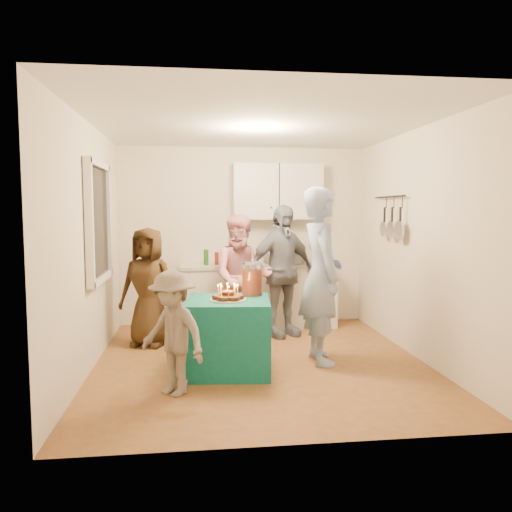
{
  "coord_description": "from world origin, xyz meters",
  "views": [
    {
      "loc": [
        -0.7,
        -5.38,
        1.67
      ],
      "look_at": [
        0.0,
        0.35,
        1.15
      ],
      "focal_mm": 35.0,
      "sensor_mm": 36.0,
      "label": 1
    }
  ],
  "objects": [
    {
      "name": "counter",
      "position": [
        0.2,
        1.7,
        0.43
      ],
      "size": [
        2.2,
        0.58,
        0.86
      ],
      "primitive_type": "cube",
      "color": "white",
      "rests_on": "floor"
    },
    {
      "name": "right_wall",
      "position": [
        1.8,
        0.0,
        1.3
      ],
      "size": [
        4.0,
        4.0,
        0.0
      ],
      "primitive_type": "plane",
      "color": "silver",
      "rests_on": "floor"
    },
    {
      "name": "child_near_left",
      "position": [
        -0.91,
        -0.88,
        0.57
      ],
      "size": [
        0.83,
        0.81,
        1.14
      ],
      "primitive_type": "imported",
      "rotation": [
        0.0,
        0.0,
        -0.75
      ],
      "color": "#665A51",
      "rests_on": "floor"
    },
    {
      "name": "punch_jar",
      "position": [
        -0.09,
        -0.05,
        0.93
      ],
      "size": [
        0.22,
        0.22,
        0.34
      ],
      "primitive_type": "cylinder",
      "color": "red",
      "rests_on": "party_table"
    },
    {
      "name": "woman_back_right",
      "position": [
        0.43,
        1.11,
        0.88
      ],
      "size": [
        1.11,
        0.83,
        1.75
      ],
      "primitive_type": "imported",
      "rotation": [
        0.0,
        0.0,
        0.44
      ],
      "color": "black",
      "rests_on": "floor"
    },
    {
      "name": "upper_cabinet",
      "position": [
        0.5,
        1.85,
        1.95
      ],
      "size": [
        1.3,
        0.3,
        0.8
      ],
      "primitive_type": "cube",
      "color": "white",
      "rests_on": "back_wall"
    },
    {
      "name": "window_night",
      "position": [
        -1.77,
        0.3,
        1.55
      ],
      "size": [
        0.04,
        1.0,
        1.2
      ],
      "primitive_type": "cube",
      "color": "black",
      "rests_on": "left_wall"
    },
    {
      "name": "party_table",
      "position": [
        -0.37,
        -0.28,
        0.38
      ],
      "size": [
        0.93,
        0.93,
        0.76
      ],
      "primitive_type": "cube",
      "rotation": [
        0.0,
        0.0,
        -0.1
      ],
      "color": "#0E615A",
      "rests_on": "floor"
    },
    {
      "name": "countertop",
      "position": [
        0.2,
        1.7,
        0.89
      ],
      "size": [
        2.24,
        0.62,
        0.05
      ],
      "primitive_type": "cube",
      "color": "beige",
      "rests_on": "counter"
    },
    {
      "name": "donut_cake",
      "position": [
        -0.37,
        -0.35,
        0.85
      ],
      "size": [
        0.38,
        0.38,
        0.18
      ],
      "primitive_type": null,
      "color": "#381C0C",
      "rests_on": "party_table"
    },
    {
      "name": "pot_rack",
      "position": [
        1.72,
        0.7,
        1.6
      ],
      "size": [
        0.12,
        1.0,
        0.6
      ],
      "primitive_type": "cube",
      "color": "black",
      "rests_on": "right_wall"
    },
    {
      "name": "microwave",
      "position": [
        0.57,
        1.7,
        1.06
      ],
      "size": [
        0.56,
        0.4,
        0.29
      ],
      "primitive_type": "imported",
      "rotation": [
        0.0,
        0.0,
        0.08
      ],
      "color": "white",
      "rests_on": "countertop"
    },
    {
      "name": "woman_back_left",
      "position": [
        -1.29,
        0.85,
        0.73
      ],
      "size": [
        0.83,
        0.68,
        1.47
      ],
      "primitive_type": "imported",
      "rotation": [
        0.0,
        0.0,
        -0.34
      ],
      "color": "brown",
      "rests_on": "floor"
    },
    {
      "name": "woman_back_center",
      "position": [
        -0.1,
        1.01,
        0.81
      ],
      "size": [
        0.82,
        0.66,
        1.62
      ],
      "primitive_type": "imported",
      "rotation": [
        0.0,
        0.0,
        -0.06
      ],
      "color": "#D46E88",
      "rests_on": "floor"
    },
    {
      "name": "left_wall",
      "position": [
        -1.8,
        0.0,
        1.3
      ],
      "size": [
        4.0,
        4.0,
        0.0
      ],
      "primitive_type": "plane",
      "color": "silver",
      "rests_on": "floor"
    },
    {
      "name": "ceiling",
      "position": [
        0.0,
        0.0,
        2.6
      ],
      "size": [
        4.0,
        4.0,
        0.0
      ],
      "primitive_type": "plane",
      "color": "white",
      "rests_on": "floor"
    },
    {
      "name": "floor",
      "position": [
        0.0,
        0.0,
        0.0
      ],
      "size": [
        4.0,
        4.0,
        0.0
      ],
      "primitive_type": "plane",
      "color": "brown",
      "rests_on": "ground"
    },
    {
      "name": "back_wall",
      "position": [
        0.0,
        2.0,
        1.3
      ],
      "size": [
        3.6,
        3.6,
        0.0
      ],
      "primitive_type": "plane",
      "color": "silver",
      "rests_on": "floor"
    },
    {
      "name": "man_birthday",
      "position": [
        0.67,
        -0.07,
        0.97
      ],
      "size": [
        0.49,
        0.72,
        1.93
      ],
      "primitive_type": "imported",
      "rotation": [
        0.0,
        0.0,
        1.61
      ],
      "color": "#96ABDB",
      "rests_on": "floor"
    }
  ]
}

